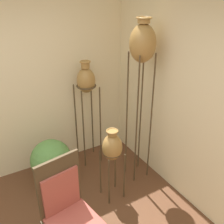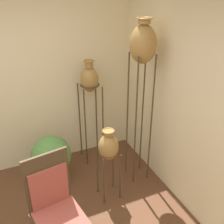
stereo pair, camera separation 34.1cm
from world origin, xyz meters
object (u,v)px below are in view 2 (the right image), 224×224
(vase_stand_tall, at_px, (143,48))
(vase_stand_short, at_px, (108,148))
(vase_stand_medium, at_px, (90,82))
(potted_plant, at_px, (52,158))
(chair, at_px, (55,205))

(vase_stand_tall, distance_m, vase_stand_short, 1.25)
(vase_stand_medium, height_order, potted_plant, vase_stand_medium)
(vase_stand_tall, xyz_separation_m, vase_stand_short, (-0.53, -0.20, -1.11))
(vase_stand_tall, height_order, chair, vase_stand_tall)
(vase_stand_tall, distance_m, chair, 1.94)
(vase_stand_tall, distance_m, vase_stand_medium, 0.99)
(potted_plant, bearing_deg, vase_stand_short, -44.12)
(vase_stand_medium, relative_size, potted_plant, 2.30)
(potted_plant, bearing_deg, chair, -99.18)
(vase_stand_short, bearing_deg, vase_stand_tall, 20.68)
(vase_stand_medium, distance_m, potted_plant, 1.17)
(vase_stand_short, bearing_deg, potted_plant, 135.88)
(vase_stand_tall, bearing_deg, chair, -151.47)
(vase_stand_medium, xyz_separation_m, vase_stand_short, (-0.09, -0.87, -0.54))
(vase_stand_tall, distance_m, potted_plant, 1.90)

